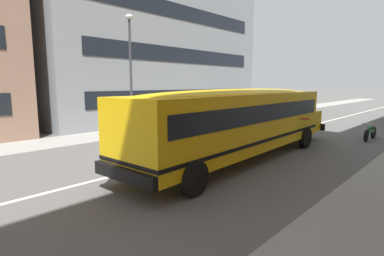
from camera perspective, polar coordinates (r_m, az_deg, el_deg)
ground_plane at (r=12.00m, az=-1.18°, el=-5.62°), size 400.00×400.00×0.00m
sidewalk_far at (r=17.60m, az=-18.04°, el=-1.51°), size 120.00×3.00×0.01m
lane_centreline at (r=11.99m, az=-1.18°, el=-5.60°), size 110.00×0.16×0.01m
school_bus at (r=11.65m, az=9.29°, el=1.95°), size 12.27×2.98×2.72m
parked_car_maroon_near_corner at (r=26.80m, az=14.44°, el=3.70°), size 3.98×2.05×1.64m
motorcycle_near_kerb at (r=18.22m, az=30.91°, el=-0.61°), size 2.00×0.56×0.94m
street_lamp at (r=17.92m, az=-11.69°, el=12.73°), size 0.44×0.44×6.80m
apartment_block_far_centre at (r=29.20m, az=-11.35°, el=15.58°), size 20.01×13.44×13.30m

